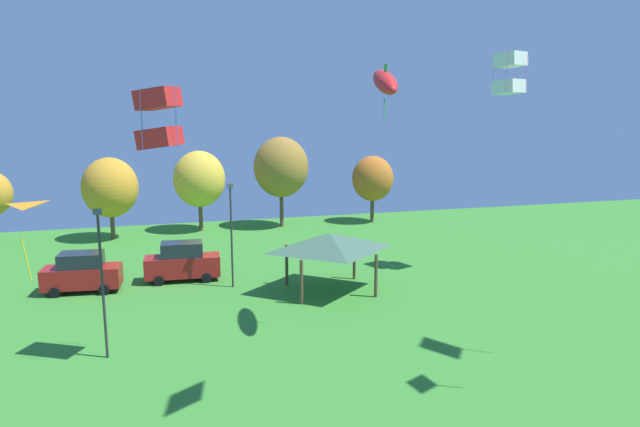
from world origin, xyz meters
The scene contains 13 objects.
kite_flying_1 centered at (20.14, 36.43, 13.27)m, with size 2.06×2.10×2.69m.
kite_flying_5 centered at (-7.18, 25.32, 7.06)m, with size 1.45×1.79×2.28m.
kite_flying_8 centered at (8.23, 28.48, 12.21)m, with size 1.72×4.26×2.67m.
kite_flying_11 centered at (-1.88, 27.75, 10.59)m, with size 2.01×1.97×2.53m.
parked_car_leftmost centered at (-6.77, 39.57, 1.20)m, with size 4.66×2.37×2.45m.
parked_car_second_from_left centered at (-0.78, 40.28, 1.25)m, with size 4.85×2.15×2.55m.
park_pavilion centered at (7.79, 35.63, 3.07)m, with size 5.87×4.96×3.60m.
light_post_0 centered at (-4.61, 29.15, 3.79)m, with size 0.36×0.20×6.77m.
light_post_1 centered at (2.15, 38.00, 3.68)m, with size 0.36×0.20×6.55m.
treeline_tree_2 centered at (-5.99, 54.34, 4.47)m, with size 4.64×4.64×7.03m.
treeline_tree_3 centered at (1.56, 55.87, 4.78)m, with size 4.65×4.65×7.35m.
treeline_tree_4 centered at (9.09, 55.66, 5.68)m, with size 5.13×5.13×8.51m.
treeline_tree_5 centered at (18.20, 55.44, 4.33)m, with size 4.04×4.04×6.57m.
Camera 1 is at (-2.03, 3.47, 10.91)m, focal length 32.00 mm.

